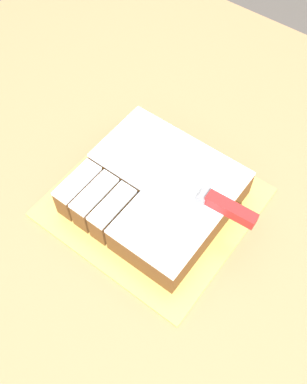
# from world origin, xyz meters

# --- Properties ---
(ground_plane) EXTENTS (8.00, 8.00, 0.00)m
(ground_plane) POSITION_xyz_m (0.00, 0.00, 0.00)
(ground_plane) COLOR #4C4742
(countertop) EXTENTS (1.40, 1.10, 0.96)m
(countertop) POSITION_xyz_m (0.00, 0.00, 0.48)
(countertop) COLOR #936D47
(countertop) RESTS_ON ground_plane
(cake_board) EXTENTS (0.35, 0.33, 0.01)m
(cake_board) POSITION_xyz_m (0.01, -0.08, 0.96)
(cake_board) COLOR gold
(cake_board) RESTS_ON countertop
(cake) EXTENTS (0.27, 0.26, 0.07)m
(cake) POSITION_xyz_m (0.02, -0.08, 1.00)
(cake) COLOR brown
(cake) RESTS_ON cake_board
(knife) EXTENTS (0.29, 0.04, 0.02)m
(knife) POSITION_xyz_m (0.11, -0.05, 1.04)
(knife) COLOR silver
(knife) RESTS_ON cake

